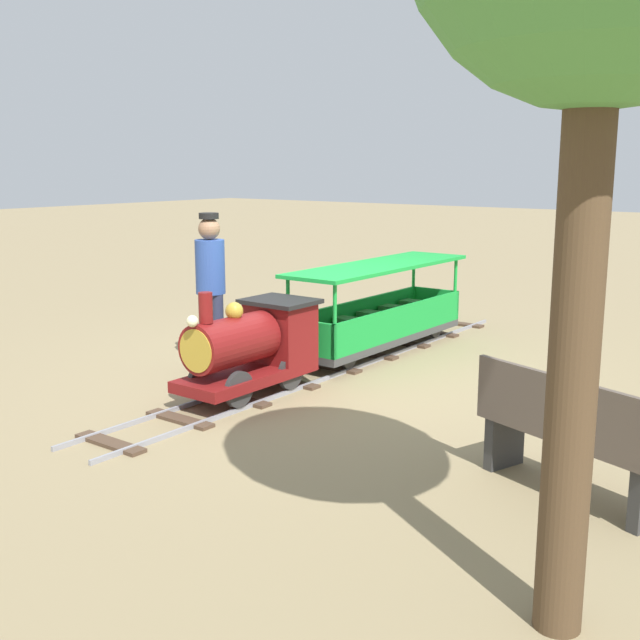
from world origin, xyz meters
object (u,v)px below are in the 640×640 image
conductor_person (210,278)px  park_bench (568,434)px  passenger_car (379,316)px  locomotive (253,344)px

conductor_person → park_bench: size_ratio=1.19×
passenger_car → conductor_person: (0.98, 1.67, 0.53)m
passenger_car → conductor_person: bearing=59.6°
locomotive → conductor_person: conductor_person is taller
locomotive → conductor_person: (0.98, -0.45, 0.47)m
locomotive → passenger_car: (0.00, -2.12, -0.06)m
park_bench → conductor_person: bearing=-12.4°
conductor_person → park_bench: (-4.06, 0.89, -0.54)m
locomotive → park_bench: size_ratio=1.06×
locomotive → passenger_car: 2.12m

